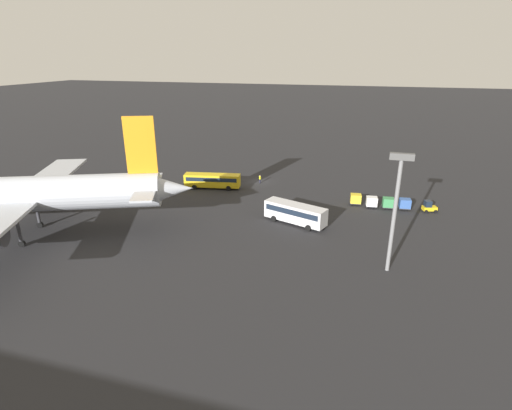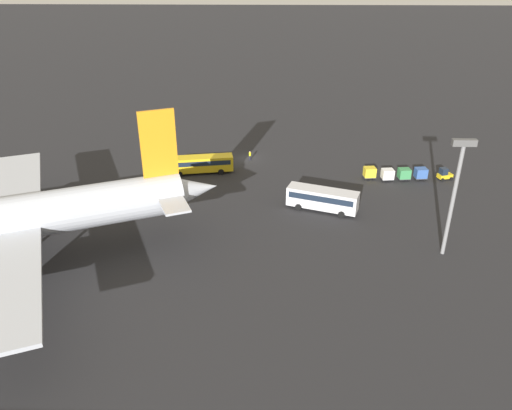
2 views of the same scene
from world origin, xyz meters
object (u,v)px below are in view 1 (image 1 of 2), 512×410
at_px(airplane, 11,195).
at_px(baggage_tug, 429,207).
at_px(shuttle_bus_near, 212,180).
at_px(shuttle_bus_far, 295,212).
at_px(worker_person, 260,179).
at_px(cargo_cart_white, 372,202).
at_px(cargo_cart_green, 388,203).
at_px(cargo_cart_yellow, 356,199).
at_px(cargo_cart_blue, 405,204).

height_order(airplane, baggage_tug, airplane).
relative_size(shuttle_bus_near, shuttle_bus_far, 1.09).
relative_size(shuttle_bus_near, baggage_tug, 4.42).
height_order(airplane, worker_person, airplane).
bearing_deg(cargo_cart_white, cargo_cart_green, -173.62).
bearing_deg(airplane, shuttle_bus_near, -145.22).
height_order(cargo_cart_green, cargo_cart_yellow, same).
bearing_deg(shuttle_bus_far, shuttle_bus_near, -14.22).
relative_size(baggage_tug, cargo_cart_green, 1.23).
height_order(shuttle_bus_near, cargo_cart_yellow, shuttle_bus_near).
height_order(shuttle_bus_far, cargo_cart_blue, shuttle_bus_far).
height_order(airplane, cargo_cart_white, airplane).
distance_m(cargo_cart_green, cargo_cart_white, 2.90).
distance_m(shuttle_bus_far, cargo_cart_white, 16.35).
bearing_deg(cargo_cart_blue, cargo_cart_yellow, -0.77).
height_order(shuttle_bus_near, cargo_cart_blue, shuttle_bus_near).
distance_m(cargo_cart_blue, cargo_cart_green, 2.90).
relative_size(baggage_tug, worker_person, 1.54).
bearing_deg(baggage_tug, cargo_cart_yellow, -17.12).
relative_size(shuttle_bus_near, cargo_cart_green, 5.44).
xyz_separation_m(worker_person, cargo_cart_green, (-26.56, 8.41, 0.32)).
distance_m(baggage_tug, cargo_cart_white, 9.88).
bearing_deg(cargo_cart_yellow, cargo_cart_green, 175.79).
relative_size(shuttle_bus_far, cargo_cart_green, 5.01).
relative_size(cargo_cart_white, cargo_cart_yellow, 1.00).
height_order(worker_person, cargo_cart_blue, cargo_cart_blue).
bearing_deg(shuttle_bus_far, cargo_cart_green, -123.18).
height_order(shuttle_bus_far, cargo_cart_white, shuttle_bus_far).
bearing_deg(worker_person, cargo_cart_green, 162.43).
height_order(airplane, cargo_cart_green, airplane).
bearing_deg(cargo_cart_yellow, cargo_cart_blue, 179.23).
height_order(shuttle_bus_near, baggage_tug, shuttle_bus_near).
height_order(cargo_cart_green, cargo_cart_white, same).
height_order(shuttle_bus_near, shuttle_bus_far, shuttle_bus_far).
relative_size(airplane, cargo_cart_yellow, 23.61).
xyz_separation_m(airplane, cargo_cart_green, (-54.46, -28.46, -5.60)).
height_order(shuttle_bus_far, cargo_cart_green, shuttle_bus_far).
bearing_deg(cargo_cart_green, cargo_cart_blue, -173.89).
height_order(airplane, shuttle_bus_far, airplane).
xyz_separation_m(shuttle_bus_far, cargo_cart_yellow, (-9.15, -11.78, -0.79)).
bearing_deg(worker_person, shuttle_bus_far, 120.50).
xyz_separation_m(airplane, cargo_cart_white, (-51.57, -28.14, -5.60)).
xyz_separation_m(cargo_cart_blue, cargo_cart_white, (5.77, 0.63, 0.00)).
bearing_deg(cargo_cart_white, worker_person, -20.25).
bearing_deg(cargo_cart_blue, cargo_cart_green, 6.11).
bearing_deg(baggage_tug, worker_person, -30.67).
bearing_deg(shuttle_bus_near, airplane, 47.60).
relative_size(cargo_cart_green, cargo_cart_yellow, 1.00).
distance_m(shuttle_bus_near, worker_person, 10.65).
height_order(baggage_tug, cargo_cart_white, baggage_tug).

